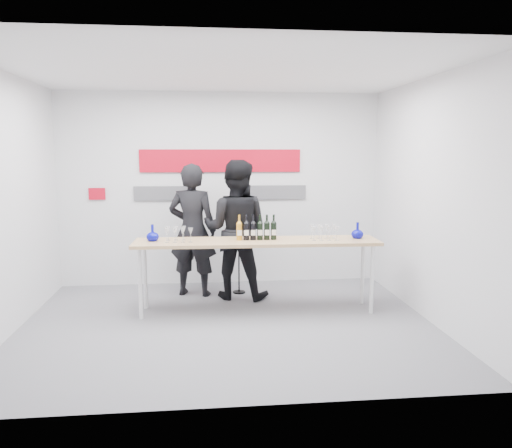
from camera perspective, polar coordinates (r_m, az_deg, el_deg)
name	(u,v)px	position (r m, az deg, el deg)	size (l,w,h in m)	color
ground	(228,324)	(6.23, -3.23, -11.36)	(5.00, 5.00, 0.00)	slate
back_wall	(221,189)	(7.89, -4.02, 3.96)	(5.00, 0.04, 3.00)	silver
signage	(217,170)	(7.84, -4.44, 6.17)	(3.38, 0.02, 0.79)	red
tasting_table	(257,246)	(6.49, 0.09, -2.49)	(3.19, 0.73, 0.95)	tan
wine_bottles	(257,227)	(6.48, 0.06, -0.38)	(0.53, 0.09, 0.33)	#BF7F19
decanter_left	(153,233)	(6.55, -11.75, -0.98)	(0.16, 0.16, 0.21)	#080A9A
decanter_right	(357,230)	(6.74, 11.52, -0.71)	(0.16, 0.16, 0.21)	#080A9A
glasses_left	(177,234)	(6.46, -8.97, -1.17)	(0.36, 0.23, 0.18)	silver
glasses_right	(324,232)	(6.59, 7.80, -0.96)	(0.37, 0.23, 0.18)	silver
presenter_left	(193,230)	(7.28, -7.26, -0.70)	(0.70, 0.46, 1.93)	black
presenter_right	(236,230)	(7.11, -2.34, -0.64)	(0.96, 0.75, 1.98)	black
mic_stand	(239,261)	(7.41, -1.96, -4.24)	(0.19, 0.19, 1.60)	black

